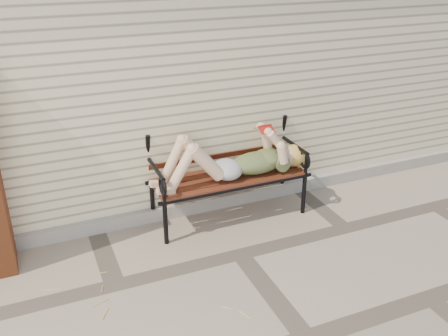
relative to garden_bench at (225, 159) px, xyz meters
name	(u,v)px	position (x,y,z in m)	size (l,w,h in m)	color
ground	(240,254)	(-0.19, -0.84, -0.67)	(80.00, 80.00, 0.00)	gray
house_wall	(151,47)	(-0.19, 2.16, 0.83)	(8.00, 4.00, 3.00)	beige
foundation_strip	(206,204)	(-0.19, 0.13, -0.59)	(8.00, 0.10, 0.15)	#AEA99D
garden_bench	(225,159)	(0.00, 0.00, 0.00)	(1.84, 0.73, 1.19)	black
reading_woman	(232,160)	(0.02, -0.15, 0.04)	(1.74, 0.39, 0.55)	#092C42
straw_scatter	(73,309)	(-1.84, -1.03, -0.66)	(2.38, 1.56, 0.01)	tan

